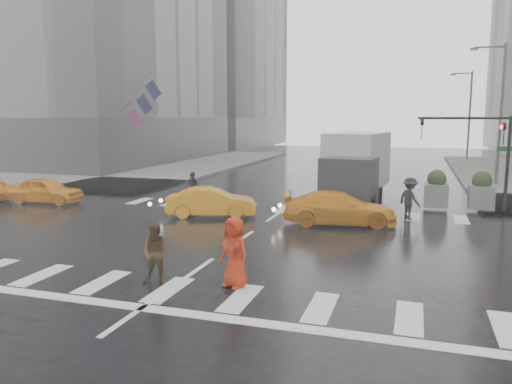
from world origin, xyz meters
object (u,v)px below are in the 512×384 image
(taxi_front, at_px, (45,190))
(box_truck, at_px, (355,166))
(taxi_mid, at_px, (211,202))
(traffic_signal_pole, at_px, (485,144))
(pedestrian_brown, at_px, (156,254))
(pedestrian_orange, at_px, (234,252))

(taxi_front, relative_size, box_truck, 0.58)
(taxi_mid, bearing_deg, traffic_signal_pole, -85.94)
(taxi_front, height_order, box_truck, box_truck)
(pedestrian_brown, xyz_separation_m, taxi_front, (-11.85, 9.65, -0.16))
(pedestrian_orange, bearing_deg, box_truck, 108.37)
(traffic_signal_pole, xyz_separation_m, taxi_front, (-21.39, -4.01, -2.55))
(pedestrian_brown, relative_size, taxi_front, 0.42)
(taxi_mid, bearing_deg, pedestrian_orange, -171.31)
(box_truck, bearing_deg, pedestrian_brown, -95.59)
(pedestrian_orange, bearing_deg, taxi_mid, 140.66)
(pedestrian_brown, xyz_separation_m, taxi_mid, (-2.18, 8.95, -0.18))
(traffic_signal_pole, relative_size, taxi_mid, 1.13)
(taxi_front, bearing_deg, pedestrian_brown, -134.45)
(pedestrian_brown, bearing_deg, box_truck, 64.23)
(box_truck, bearing_deg, pedestrian_orange, -87.84)
(pedestrian_orange, height_order, box_truck, box_truck)
(traffic_signal_pole, xyz_separation_m, pedestrian_brown, (-9.53, -13.65, -2.38))
(traffic_signal_pole, distance_m, box_truck, 6.22)
(pedestrian_brown, relative_size, taxi_mid, 0.42)
(pedestrian_orange, height_order, taxi_front, pedestrian_orange)
(traffic_signal_pole, height_order, taxi_mid, traffic_signal_pole)
(box_truck, bearing_deg, traffic_signal_pole, -1.15)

